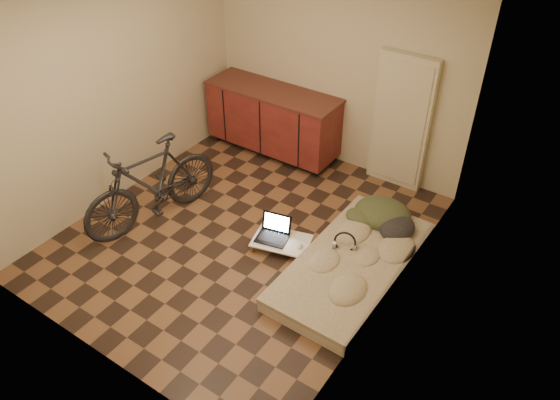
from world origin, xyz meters
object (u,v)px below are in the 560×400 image
Objects in this scene: futon at (352,265)px; lap_desk at (282,241)px; bicycle at (150,180)px; laptop at (274,233)px.

lap_desk is at bearing -172.10° from futon.
lap_desk is at bearing 28.60° from bicycle.
laptop is (-0.93, -0.09, 0.06)m from futon.
bicycle is at bearing -175.96° from laptop.
laptop is (-0.11, 0.01, 0.06)m from lap_desk.
bicycle is at bearing -179.30° from lap_desk.
laptop is at bearing 30.03° from bicycle.
bicycle reaches higher than lap_desk.
lap_desk is (1.48, 0.41, -0.47)m from bicycle.
futon is 2.92× the size of lap_desk.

